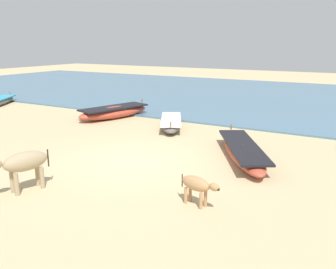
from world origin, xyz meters
TOP-DOWN VIEW (x-y plane):
  - ground at (0.00, 0.00)m, footprint 80.00×80.00m
  - sea_water at (0.00, 16.07)m, footprint 60.00×20.00m
  - fishing_boat_0 at (-4.76, 5.23)m, footprint 2.28×4.18m
  - fishing_boat_4 at (-1.19, 4.70)m, footprint 2.40×3.43m
  - fishing_boat_5 at (2.96, 2.07)m, footprint 3.15×4.47m
  - cow_adult_dun at (-1.03, -3.28)m, footprint 0.75×1.58m
  - calf_near_tan at (3.16, -1.89)m, footprint 1.08×0.49m

SIDE VIEW (x-z plane):
  - ground at x=0.00m, z-range 0.00..0.00m
  - sea_water at x=0.00m, z-range 0.00..0.08m
  - fishing_boat_4 at x=-1.19m, z-range -0.08..0.55m
  - fishing_boat_5 at x=2.96m, z-range -0.08..0.59m
  - fishing_boat_0 at x=-4.76m, z-range -0.08..0.70m
  - calf_near_tan at x=3.16m, z-range 0.16..0.87m
  - cow_adult_dun at x=-1.03m, z-range 0.23..1.27m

